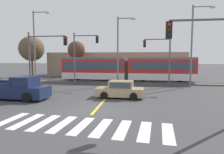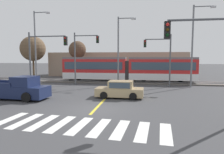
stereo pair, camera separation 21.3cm
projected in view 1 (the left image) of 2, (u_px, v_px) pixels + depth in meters
ground_plane at (96, 110)px, 13.68m from camera, size 200.00×200.00×0.00m
track_bed at (120, 82)px, 28.66m from camera, size 120.00×4.00×0.18m
rail_near at (120, 81)px, 27.93m from camera, size 120.00×0.08×0.10m
rail_far at (121, 80)px, 29.35m from camera, size 120.00×0.08×0.10m
light_rail_tram at (127, 68)px, 28.31m from camera, size 18.50×2.64×3.43m
crosswalk_stripe_0 at (10, 120)px, 11.53m from camera, size 0.78×2.84×0.01m
crosswalk_stripe_1 at (27, 121)px, 11.28m from camera, size 0.78×2.84×0.01m
crosswalk_stripe_2 at (44, 122)px, 11.03m from camera, size 0.78×2.84×0.01m
crosswalk_stripe_3 at (63, 124)px, 10.78m from camera, size 0.78×2.84×0.01m
crosswalk_stripe_4 at (82, 126)px, 10.52m from camera, size 0.78×2.84×0.01m
crosswalk_stripe_5 at (102, 127)px, 10.27m from camera, size 0.78×2.84×0.01m
crosswalk_stripe_6 at (123, 129)px, 10.02m from camera, size 0.78×2.84×0.01m
crosswalk_stripe_7 at (145, 131)px, 9.77m from camera, size 0.78×2.84×0.01m
crosswalk_stripe_8 at (168, 133)px, 9.52m from camera, size 0.78×2.84×0.01m
lane_centre_line at (110, 94)px, 19.59m from camera, size 0.20×14.44×0.01m
sedan_crossing at (120, 90)px, 17.77m from camera, size 4.24×2.00×1.52m
pickup_truck at (18, 90)px, 17.08m from camera, size 5.49×2.43×1.98m
traffic_light_mid_left at (42, 52)px, 20.66m from camera, size 4.25×0.38×6.19m
traffic_light_far_left at (82, 51)px, 25.32m from camera, size 3.25×0.38×6.71m
traffic_light_far_right at (161, 53)px, 24.02m from camera, size 3.25×0.38×6.33m
traffic_light_near_right at (213, 50)px, 10.39m from camera, size 3.75×0.38×6.00m
street_lamp_west at (36, 43)px, 27.30m from camera, size 2.42×0.28×9.84m
street_lamp_centre at (119, 47)px, 25.22m from camera, size 2.28×0.28×8.63m
street_lamp_east at (194, 41)px, 23.62m from camera, size 2.51×0.28×9.65m
bare_tree_far_west at (32, 49)px, 34.89m from camera, size 4.35×4.35×7.28m
bare_tree_west at (76, 50)px, 34.26m from camera, size 2.98×2.98×6.38m
building_backdrop_far at (116, 64)px, 38.87m from camera, size 25.74×6.00×4.49m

